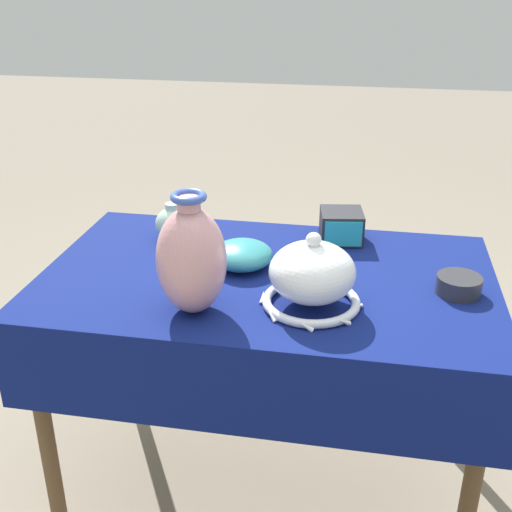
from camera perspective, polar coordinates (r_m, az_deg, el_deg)
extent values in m
plane|color=gray|center=(2.13, 0.88, -19.10)|extent=(14.00, 14.00, 0.00)
cylinder|color=brown|center=(1.84, -18.18, -14.87)|extent=(0.04, 0.04, 0.68)
cylinder|color=brown|center=(1.69, 18.56, -19.15)|extent=(0.04, 0.04, 0.68)
cylinder|color=brown|center=(2.28, -11.31, -5.61)|extent=(0.04, 0.04, 0.68)
cylinder|color=brown|center=(2.16, 16.73, -8.10)|extent=(0.04, 0.04, 0.68)
cube|color=brown|center=(1.72, 1.03, -2.21)|extent=(1.18, 0.70, 0.03)
cube|color=navy|center=(1.71, 1.04, -1.67)|extent=(1.20, 0.72, 0.01)
cube|color=navy|center=(1.47, -1.39, -12.09)|extent=(1.20, 0.01, 0.24)
ellipsoid|color=#D19399|center=(1.49, -5.76, -0.42)|extent=(0.16, 0.16, 0.26)
cylinder|color=#D19399|center=(1.43, -5.99, 4.66)|extent=(0.05, 0.05, 0.03)
torus|color=#3851A8|center=(1.43, -6.02, 5.25)|extent=(0.08, 0.08, 0.02)
torus|color=white|center=(1.56, 4.92, -4.03)|extent=(0.24, 0.24, 0.02)
ellipsoid|color=white|center=(1.52, 5.03, -1.44)|extent=(0.21, 0.21, 0.14)
sphere|color=white|center=(1.49, 5.14, 1.42)|extent=(0.04, 0.04, 0.04)
cone|color=white|center=(1.56, 9.30, -4.38)|extent=(0.01, 0.04, 0.03)
cone|color=white|center=(1.63, 8.18, -2.86)|extent=(0.04, 0.04, 0.03)
cone|color=white|center=(1.67, 5.35, -2.08)|extent=(0.04, 0.01, 0.03)
cone|color=white|center=(1.64, 2.30, -2.39)|extent=(0.04, 0.04, 0.03)
cone|color=white|center=(1.57, 0.59, -3.67)|extent=(0.01, 0.04, 0.03)
cone|color=white|center=(1.50, 1.36, -5.29)|extent=(0.04, 0.04, 0.03)
cone|color=white|center=(1.46, 4.43, -6.26)|extent=(0.04, 0.01, 0.03)
cone|color=white|center=(1.48, 7.84, -5.84)|extent=(0.04, 0.04, 0.03)
cube|color=#232328|center=(1.92, 7.59, 2.68)|extent=(0.14, 0.14, 0.09)
cube|color=teal|center=(1.86, 7.77, 1.94)|extent=(0.11, 0.02, 0.07)
cylinder|color=#2D2D33|center=(1.68, 17.58, -2.46)|extent=(0.11, 0.11, 0.05)
ellipsoid|color=#A8CCB7|center=(1.92, -7.39, 2.82)|extent=(0.11, 0.11, 0.10)
cylinder|color=#A8CCB7|center=(1.90, -7.48, 4.39)|extent=(0.04, 0.04, 0.02)
ellipsoid|color=teal|center=(1.74, -1.24, 0.11)|extent=(0.17, 0.17, 0.07)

